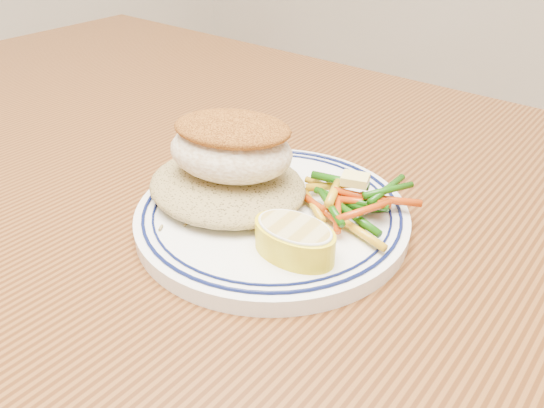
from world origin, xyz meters
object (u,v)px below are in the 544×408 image
(dining_table, at_px, (234,286))
(vegetable_pile, at_px, (350,201))
(rice_pilaf, at_px, (227,182))
(lemon_wedge, at_px, (294,238))
(fish_fillet, at_px, (231,145))
(plate, at_px, (272,214))

(dining_table, height_order, vegetable_pile, vegetable_pile)
(rice_pilaf, height_order, lemon_wedge, rice_pilaf)
(rice_pilaf, relative_size, vegetable_pile, 1.38)
(fish_fillet, bearing_deg, rice_pilaf, -133.49)
(fish_fillet, height_order, lemon_wedge, fish_fillet)
(fish_fillet, bearing_deg, lemon_wedge, -20.13)
(lemon_wedge, bearing_deg, rice_pilaf, 162.54)
(plate, relative_size, lemon_wedge, 3.40)
(rice_pilaf, bearing_deg, vegetable_pile, 23.19)
(dining_table, height_order, plate, plate)
(vegetable_pile, bearing_deg, plate, -148.30)
(dining_table, xyz_separation_m, rice_pilaf, (-0.00, -0.00, 0.13))
(fish_fillet, distance_m, vegetable_pile, 0.12)
(plate, bearing_deg, rice_pilaf, -169.32)
(fish_fillet, relative_size, vegetable_pile, 1.22)
(dining_table, relative_size, vegetable_pile, 13.62)
(plate, distance_m, fish_fillet, 0.07)
(plate, bearing_deg, dining_table, -171.86)
(vegetable_pile, height_order, lemon_wedge, same)
(plate, relative_size, vegetable_pile, 2.22)
(dining_table, relative_size, rice_pilaf, 9.86)
(plate, bearing_deg, vegetable_pile, 31.70)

